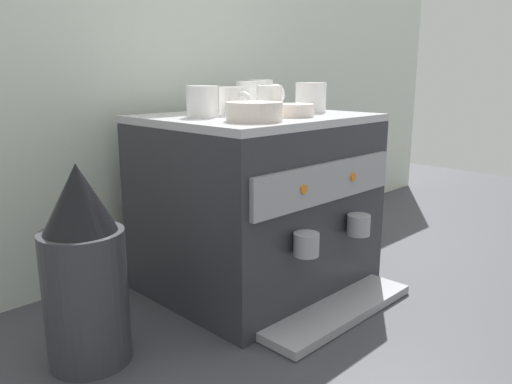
% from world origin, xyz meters
% --- Properties ---
extents(ground_plane, '(4.00, 4.00, 0.00)m').
position_xyz_m(ground_plane, '(0.00, 0.00, 0.00)').
color(ground_plane, '#38383D').
extents(tiled_backsplash_wall, '(2.80, 0.03, 0.94)m').
position_xyz_m(tiled_backsplash_wall, '(0.00, 0.32, 0.47)').
color(tiled_backsplash_wall, silver).
rests_on(tiled_backsplash_wall, ground_plane).
extents(espresso_machine, '(0.53, 0.55, 0.45)m').
position_xyz_m(espresso_machine, '(0.00, -0.00, 0.22)').
color(espresso_machine, '#2D2D33').
rests_on(espresso_machine, ground_plane).
extents(ceramic_cup_0, '(0.10, 0.07, 0.07)m').
position_xyz_m(ceramic_cup_0, '(0.04, -0.01, 0.49)').
color(ceramic_cup_0, white).
rests_on(ceramic_cup_0, espresso_machine).
extents(ceramic_cup_1, '(0.10, 0.11, 0.08)m').
position_xyz_m(ceramic_cup_1, '(0.16, -0.05, 0.49)').
color(ceramic_cup_1, white).
rests_on(ceramic_cup_1, espresso_machine).
extents(ceramic_cup_2, '(0.10, 0.08, 0.08)m').
position_xyz_m(ceramic_cup_2, '(0.08, 0.10, 0.49)').
color(ceramic_cup_2, white).
rests_on(ceramic_cup_2, espresso_machine).
extents(ceramic_cup_3, '(0.07, 0.12, 0.08)m').
position_xyz_m(ceramic_cup_3, '(0.16, 0.14, 0.49)').
color(ceramic_cup_3, white).
rests_on(ceramic_cup_3, espresso_machine).
extents(ceramic_cup_4, '(0.06, 0.10, 0.07)m').
position_xyz_m(ceramic_cup_4, '(-0.06, 0.03, 0.49)').
color(ceramic_cup_4, white).
rests_on(ceramic_cup_4, espresso_machine).
extents(ceramic_cup_5, '(0.08, 0.11, 0.07)m').
position_xyz_m(ceramic_cup_5, '(-0.14, 0.04, 0.49)').
color(ceramic_cup_5, white).
rests_on(ceramic_cup_5, espresso_machine).
extents(ceramic_bowl_0, '(0.12, 0.12, 0.04)m').
position_xyz_m(ceramic_bowl_0, '(-0.13, -0.12, 0.47)').
color(ceramic_bowl_0, beige).
rests_on(ceramic_bowl_0, espresso_machine).
extents(ceramic_bowl_1, '(0.10, 0.10, 0.03)m').
position_xyz_m(ceramic_bowl_1, '(0.02, -0.10, 0.47)').
color(ceramic_bowl_1, beige).
rests_on(ceramic_bowl_1, espresso_machine).
extents(coffee_grinder, '(0.16, 0.16, 0.39)m').
position_xyz_m(coffee_grinder, '(-0.50, -0.03, 0.18)').
color(coffee_grinder, '#333338').
rests_on(coffee_grinder, ground_plane).
extents(milk_pitcher, '(0.08, 0.08, 0.13)m').
position_xyz_m(milk_pitcher, '(0.39, -0.01, 0.06)').
color(milk_pitcher, '#B7B7BC').
rests_on(milk_pitcher, ground_plane).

